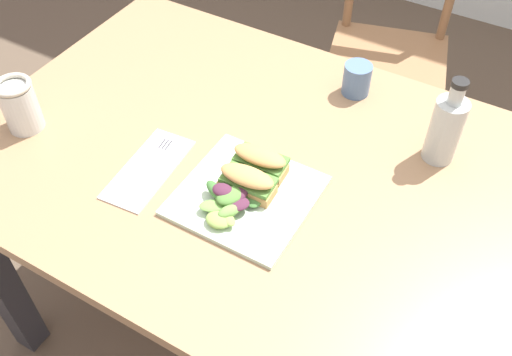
# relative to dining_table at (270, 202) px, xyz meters

# --- Properties ---
(ground_plane) EXTENTS (8.37, 8.37, 0.00)m
(ground_plane) POSITION_rel_dining_table_xyz_m (0.05, -0.01, -0.62)
(ground_plane) COLOR brown
(dining_table) EXTENTS (1.36, 0.88, 0.74)m
(dining_table) POSITION_rel_dining_table_xyz_m (0.00, 0.00, 0.00)
(dining_table) COLOR #997551
(dining_table) RESTS_ON ground
(chair_wooden_far) EXTENTS (0.49, 0.49, 0.87)m
(chair_wooden_far) POSITION_rel_dining_table_xyz_m (-0.05, 0.94, -0.17)
(chair_wooden_far) COLOR #8E6642
(chair_wooden_far) RESTS_ON ground
(plate_lunch) EXTENTS (0.26, 0.26, 0.01)m
(plate_lunch) POSITION_rel_dining_table_xyz_m (-0.00, -0.10, 0.12)
(plate_lunch) COLOR beige
(plate_lunch) RESTS_ON dining_table
(sandwich_half_front) EXTENTS (0.12, 0.07, 0.06)m
(sandwich_half_front) POSITION_rel_dining_table_xyz_m (-0.00, -0.09, 0.16)
(sandwich_half_front) COLOR tan
(sandwich_half_front) RESTS_ON plate_lunch
(sandwich_half_back) EXTENTS (0.12, 0.07, 0.06)m
(sandwich_half_back) POSITION_rel_dining_table_xyz_m (-0.01, -0.03, 0.16)
(sandwich_half_back) COLOR tan
(sandwich_half_back) RESTS_ON plate_lunch
(salad_mixed_greens) EXTENTS (0.13, 0.17, 0.04)m
(salad_mixed_greens) POSITION_rel_dining_table_xyz_m (-0.01, -0.14, 0.14)
(salad_mixed_greens) COLOR #4C2338
(salad_mixed_greens) RESTS_ON plate_lunch
(napkin_folded) EXTENTS (0.12, 0.24, 0.00)m
(napkin_folded) POSITION_rel_dining_table_xyz_m (-0.22, -0.14, 0.12)
(napkin_folded) COLOR white
(napkin_folded) RESTS_ON dining_table
(fork_on_napkin) EXTENTS (0.04, 0.19, 0.00)m
(fork_on_napkin) POSITION_rel_dining_table_xyz_m (-0.22, -0.12, 0.12)
(fork_on_napkin) COLOR silver
(fork_on_napkin) RESTS_ON napkin_folded
(bottle_cold_brew) EXTENTS (0.07, 0.07, 0.20)m
(bottle_cold_brew) POSITION_rel_dining_table_xyz_m (0.30, 0.21, 0.19)
(bottle_cold_brew) COLOR black
(bottle_cold_brew) RESTS_ON dining_table
(mason_jar_iced_tea) EXTENTS (0.08, 0.08, 0.12)m
(mason_jar_iced_tea) POSITION_rel_dining_table_xyz_m (-0.55, -0.17, 0.17)
(mason_jar_iced_tea) COLOR gold
(mason_jar_iced_tea) RESTS_ON dining_table
(cup_extra_side) EXTENTS (0.07, 0.07, 0.08)m
(cup_extra_side) POSITION_rel_dining_table_xyz_m (0.06, 0.32, 0.16)
(cup_extra_side) COLOR #4C6B93
(cup_extra_side) RESTS_ON dining_table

